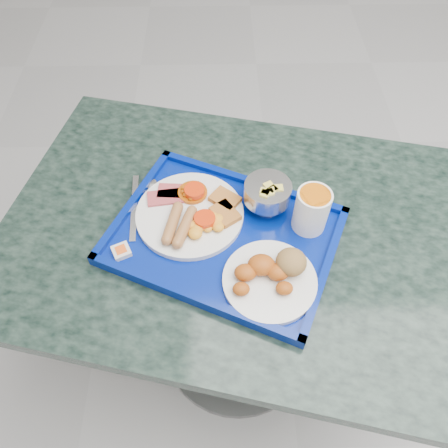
% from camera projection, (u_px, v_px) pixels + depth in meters
% --- Properties ---
extents(table, '(1.22, 0.96, 0.68)m').
position_uv_depth(table, '(242.00, 267.00, 1.12)').
color(table, slate).
rests_on(table, floor).
extents(tray, '(0.57, 0.51, 0.03)m').
position_uv_depth(tray, '(224.00, 237.00, 0.95)').
color(tray, navy).
rests_on(tray, table).
extents(main_plate, '(0.24, 0.24, 0.04)m').
position_uv_depth(main_plate, '(193.00, 213.00, 0.97)').
color(main_plate, silver).
rests_on(main_plate, tray).
extents(bread_plate, '(0.19, 0.19, 0.06)m').
position_uv_depth(bread_plate, '(272.00, 275.00, 0.87)').
color(bread_plate, silver).
rests_on(bread_plate, tray).
extents(fruit_bowl, '(0.10, 0.10, 0.07)m').
position_uv_depth(fruit_bowl, '(268.00, 193.00, 0.96)').
color(fruit_bowl, '#AEAEB0').
rests_on(fruit_bowl, tray).
extents(juice_cup, '(0.07, 0.07, 0.10)m').
position_uv_depth(juice_cup, '(312.00, 209.00, 0.92)').
color(juice_cup, white).
rests_on(juice_cup, tray).
extents(spoon, '(0.03, 0.16, 0.01)m').
position_uv_depth(spoon, '(150.00, 192.00, 1.02)').
color(spoon, '#AEAEB0').
rests_on(spoon, tray).
extents(knife, '(0.02, 0.19, 0.00)m').
position_uv_depth(knife, '(134.00, 207.00, 0.99)').
color(knife, '#AEAEB0').
rests_on(knife, tray).
extents(jam_packet, '(0.05, 0.05, 0.01)m').
position_uv_depth(jam_packet, '(121.00, 251.00, 0.91)').
color(jam_packet, silver).
rests_on(jam_packet, tray).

